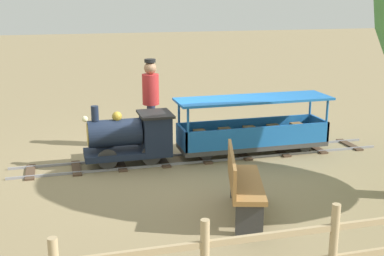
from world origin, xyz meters
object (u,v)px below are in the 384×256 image
at_px(locomotive, 132,136).
at_px(park_bench, 242,184).
at_px(passenger_car, 253,131).
at_px(conductor_person, 151,96).

bearing_deg(locomotive, park_bench, -156.29).
bearing_deg(passenger_car, locomotive, 90.00).
bearing_deg(park_bench, passenger_car, -24.97).
xyz_separation_m(locomotive, park_bench, (-2.34, -1.03, -0.07)).
bearing_deg(conductor_person, park_bench, -170.57).
height_order(passenger_car, park_bench, passenger_car).
height_order(locomotive, conductor_person, conductor_person).
relative_size(locomotive, park_bench, 1.06).
xyz_separation_m(locomotive, passenger_car, (0.00, -2.11, -0.06)).
height_order(passenger_car, conductor_person, conductor_person).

